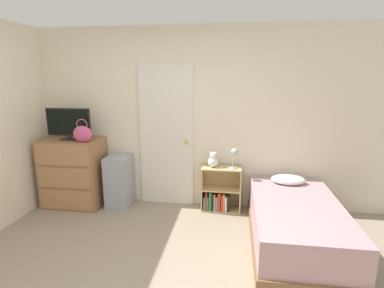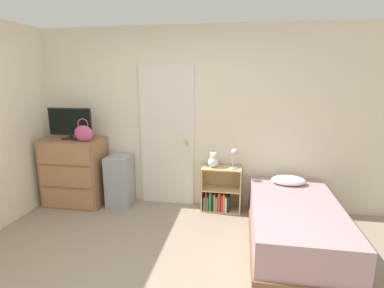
# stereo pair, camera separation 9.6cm
# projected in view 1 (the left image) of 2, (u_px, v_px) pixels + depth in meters

# --- Properties ---
(wall_back) EXTENTS (10.00, 0.06, 2.55)m
(wall_back) POSITION_uv_depth(u_px,v_px,m) (178.00, 119.00, 4.30)
(wall_back) COLOR beige
(wall_back) RESTS_ON ground_plane
(door_closed) EXTENTS (0.78, 0.09, 2.03)m
(door_closed) POSITION_uv_depth(u_px,v_px,m) (167.00, 137.00, 4.33)
(door_closed) COLOR silver
(door_closed) RESTS_ON ground_plane
(dresser) EXTENTS (0.85, 0.52, 0.99)m
(dresser) POSITION_uv_depth(u_px,v_px,m) (74.00, 172.00, 4.38)
(dresser) COLOR #996B47
(dresser) RESTS_ON ground_plane
(tv) EXTENTS (0.65, 0.16, 0.45)m
(tv) POSITION_uv_depth(u_px,v_px,m) (68.00, 123.00, 4.20)
(tv) COLOR black
(tv) RESTS_ON dresser
(handbag) EXTENTS (0.27, 0.13, 0.32)m
(handbag) POSITION_uv_depth(u_px,v_px,m) (83.00, 134.00, 4.06)
(handbag) COLOR #C64C7F
(handbag) RESTS_ON dresser
(storage_bin) EXTENTS (0.32, 0.40, 0.74)m
(storage_bin) POSITION_uv_depth(u_px,v_px,m) (119.00, 181.00, 4.37)
(storage_bin) COLOR #999EA8
(storage_bin) RESTS_ON ground_plane
(bookshelf) EXTENTS (0.55, 0.28, 0.63)m
(bookshelf) POSITION_uv_depth(u_px,v_px,m) (219.00, 194.00, 4.26)
(bookshelf) COLOR tan
(bookshelf) RESTS_ON ground_plane
(teddy_bear) EXTENTS (0.14, 0.14, 0.22)m
(teddy_bear) POSITION_uv_depth(u_px,v_px,m) (213.00, 160.00, 4.16)
(teddy_bear) COLOR silver
(teddy_bear) RESTS_ON bookshelf
(desk_lamp) EXTENTS (0.13, 0.12, 0.29)m
(desk_lamp) POSITION_uv_depth(u_px,v_px,m) (235.00, 154.00, 4.06)
(desk_lamp) COLOR #B2B2B7
(desk_lamp) RESTS_ON bookshelf
(bed) EXTENTS (0.99, 1.81, 0.59)m
(bed) POSITION_uv_depth(u_px,v_px,m) (296.00, 222.00, 3.41)
(bed) COLOR brown
(bed) RESTS_ON ground_plane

